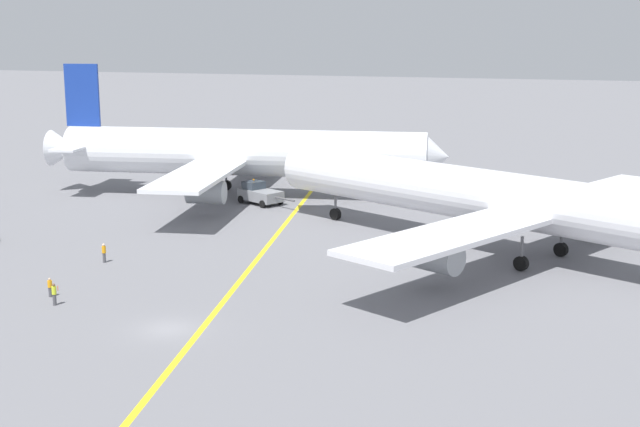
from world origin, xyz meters
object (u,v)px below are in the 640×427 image
airliner_at_gate_left (241,153)px  ground_crew_wing_walker_right (54,294)px  airliner_being_pushed (514,202)px  pushback_tug (259,194)px  ground_crew_marshaller_foreground (50,287)px  ground_crew_ramp_agent_by_cones (104,253)px

airliner_at_gate_left → ground_crew_wing_walker_right: bearing=-87.0°
airliner_being_pushed → pushback_tug: 35.35m
airliner_at_gate_left → airliner_being_pushed: airliner_at_gate_left is taller
airliner_being_pushed → ground_crew_marshaller_foreground: 41.13m
ground_crew_marshaller_foreground → ground_crew_ramp_agent_by_cones: bearing=96.4°
ground_crew_wing_walker_right → pushback_tug: bearing=87.9°
ground_crew_marshaller_foreground → ground_crew_wing_walker_right: (1.54, -1.79, 0.11)m
airliner_at_gate_left → ground_crew_wing_walker_right: (2.33, -45.08, -4.51)m
airliner_at_gate_left → pushback_tug: (3.84, -3.90, -4.20)m
pushback_tug → ground_crew_marshaller_foreground: size_ratio=5.38×
ground_crew_marshaller_foreground → ground_crew_wing_walker_right: bearing=-49.2°
airliner_being_pushed → ground_crew_wing_walker_right: size_ratio=31.59×
ground_crew_ramp_agent_by_cones → ground_crew_marshaller_foreground: bearing=-83.6°
airliner_being_pushed → ground_crew_ramp_agent_by_cones: airliner_being_pushed is taller
airliner_at_gate_left → pushback_tug: size_ratio=6.09×
pushback_tug → ground_crew_ramp_agent_by_cones: 29.34m
ground_crew_marshaller_foreground → ground_crew_ramp_agent_by_cones: size_ratio=0.88×
airliner_at_gate_left → ground_crew_ramp_agent_by_cones: airliner_at_gate_left is taller
airliner_being_pushed → ground_crew_ramp_agent_by_cones: 37.50m
pushback_tug → airliner_at_gate_left: bearing=134.6°
pushback_tug → ground_crew_wing_walker_right: 41.21m
airliner_being_pushed → ground_crew_wing_walker_right: bearing=-142.9°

